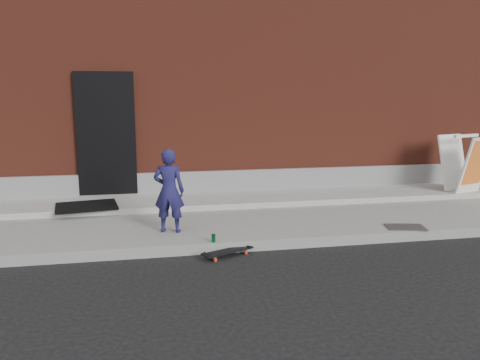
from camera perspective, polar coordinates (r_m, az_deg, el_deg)
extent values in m
plane|color=black|center=(6.56, 5.76, -8.42)|extent=(80.00, 80.00, 0.00)
cube|color=gray|center=(7.93, 2.67, -4.52)|extent=(20.00, 3.00, 0.15)
cube|color=#999A94|center=(8.75, 1.30, -2.25)|extent=(20.00, 1.20, 0.10)
cube|color=maroon|center=(13.08, -3.01, 12.02)|extent=(20.00, 8.00, 5.00)
cube|color=gray|center=(9.25, 0.56, 0.01)|extent=(20.00, 0.10, 0.40)
cube|color=black|center=(8.97, -15.99, 5.42)|extent=(1.05, 0.12, 2.25)
imported|color=#1D1B4B|center=(6.76, -8.65, -1.30)|extent=(0.50, 0.39, 1.21)
cylinder|color=red|center=(6.45, -0.10, -8.47)|extent=(0.06, 0.05, 0.05)
cylinder|color=red|center=(6.33, 0.72, -8.83)|extent=(0.06, 0.05, 0.05)
cylinder|color=red|center=(6.20, -3.81, -9.29)|extent=(0.06, 0.05, 0.05)
cylinder|color=red|center=(6.08, -3.04, -9.69)|extent=(0.06, 0.05, 0.05)
cube|color=#ADADB2|center=(6.38, 0.30, -8.37)|extent=(0.11, 0.16, 0.02)
cube|color=#ADADB2|center=(6.13, -3.43, -9.21)|extent=(0.11, 0.16, 0.02)
cube|color=black|center=(6.25, -1.52, -8.65)|extent=(0.71, 0.46, 0.01)
cube|color=white|center=(9.93, 26.76, 1.62)|extent=(0.73, 0.49, 1.09)
cube|color=white|center=(10.21, 24.52, 2.00)|extent=(0.73, 0.49, 1.09)
cube|color=yellow|center=(9.93, 26.87, 1.28)|extent=(0.60, 0.39, 0.86)
cube|color=white|center=(10.02, 25.87, 4.88)|extent=(0.65, 0.26, 0.06)
cylinder|color=#1B883F|center=(6.34, -3.25, -7.11)|extent=(0.07, 0.07, 0.11)
cube|color=black|center=(8.28, -18.20, -3.04)|extent=(1.10, 0.94, 0.03)
cube|color=#58575D|center=(7.44, 19.53, -5.45)|extent=(0.62, 0.47, 0.02)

